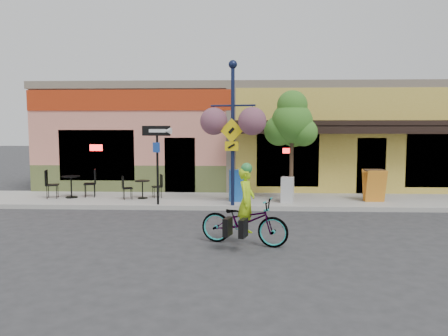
# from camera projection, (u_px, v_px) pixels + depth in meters

# --- Properties ---
(ground) EXTENTS (90.00, 90.00, 0.00)m
(ground) POSITION_uv_depth(u_px,v_px,m) (260.00, 214.00, 13.68)
(ground) COLOR #2D2D30
(ground) RESTS_ON ground
(sidewalk) EXTENTS (24.00, 3.00, 0.15)m
(sidewalk) POSITION_uv_depth(u_px,v_px,m) (258.00, 201.00, 15.67)
(sidewalk) COLOR #9E9B93
(sidewalk) RESTS_ON ground
(curb) EXTENTS (24.00, 0.12, 0.15)m
(curb) POSITION_uv_depth(u_px,v_px,m) (259.00, 208.00, 14.22)
(curb) COLOR #A8A59E
(curb) RESTS_ON ground
(building) EXTENTS (18.20, 8.20, 4.50)m
(building) POSITION_uv_depth(u_px,v_px,m) (254.00, 136.00, 20.92)
(building) COLOR #DB816C
(building) RESTS_ON ground
(bicycle) EXTENTS (2.22, 1.32, 1.10)m
(bicycle) POSITION_uv_depth(u_px,v_px,m) (244.00, 221.00, 10.13)
(bicycle) COLOR maroon
(bicycle) RESTS_ON ground
(cyclist_rider) EXTENTS (0.52, 0.65, 1.56)m
(cyclist_rider) POSITION_uv_depth(u_px,v_px,m) (246.00, 212.00, 10.11)
(cyclist_rider) COLOR #AEE017
(cyclist_rider) RESTS_ON ground
(lamp_post) EXTENTS (1.61, 0.99, 4.71)m
(lamp_post) POSITION_uv_depth(u_px,v_px,m) (233.00, 134.00, 14.14)
(lamp_post) COLOR #131C3D
(lamp_post) RESTS_ON sidewalk
(one_way_sign) EXTENTS (1.02, 0.45, 2.61)m
(one_way_sign) POSITION_uv_depth(u_px,v_px,m) (157.00, 165.00, 14.41)
(one_way_sign) COLOR black
(one_way_sign) RESTS_ON sidewalk
(cafe_set_left) EXTENTS (1.90, 1.28, 1.04)m
(cafe_set_left) POSITION_uv_depth(u_px,v_px,m) (71.00, 184.00, 15.83)
(cafe_set_left) COLOR black
(cafe_set_left) RESTS_ON sidewalk
(cafe_set_right) EXTENTS (1.58, 1.22, 0.85)m
(cafe_set_right) POSITION_uv_depth(u_px,v_px,m) (142.00, 187.00, 15.68)
(cafe_set_right) COLOR black
(cafe_set_right) RESTS_ON sidewalk
(newspaper_box_blue) EXTENTS (0.54, 0.49, 1.09)m
(newspaper_box_blue) POSITION_uv_depth(u_px,v_px,m) (237.00, 186.00, 15.13)
(newspaper_box_blue) COLOR #1C54A8
(newspaper_box_blue) RESTS_ON sidewalk
(newspaper_box_grey) EXTENTS (0.48, 0.45, 0.88)m
(newspaper_box_grey) POSITION_uv_depth(u_px,v_px,m) (287.00, 190.00, 14.83)
(newspaper_box_grey) COLOR beige
(newspaper_box_grey) RESTS_ON sidewalk
(street_tree) EXTENTS (1.51, 1.51, 3.85)m
(street_tree) POSITION_uv_depth(u_px,v_px,m) (292.00, 146.00, 14.82)
(street_tree) COLOR #3D7A26
(street_tree) RESTS_ON sidewalk
(sandwich_board) EXTENTS (0.70, 0.53, 1.12)m
(sandwich_board) POSITION_uv_depth(u_px,v_px,m) (376.00, 186.00, 14.86)
(sandwich_board) COLOR orange
(sandwich_board) RESTS_ON sidewalk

